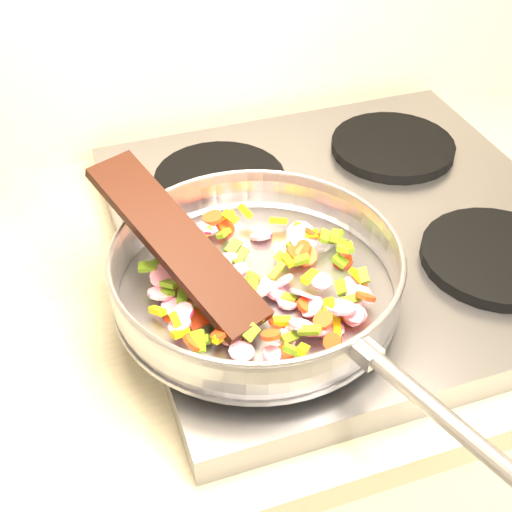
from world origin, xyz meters
name	(u,v)px	position (x,y,z in m)	size (l,w,h in m)	color
cooktop	(347,232)	(-0.70, 1.67, 0.92)	(0.60, 0.60, 0.04)	#939399
grate_fl	(290,308)	(-0.84, 1.52, 0.95)	(0.19, 0.19, 0.02)	black
grate_fr	(496,257)	(-0.56, 1.52, 0.95)	(0.19, 0.19, 0.02)	black
grate_bl	(220,180)	(-0.84, 1.81, 0.95)	(0.19, 0.19, 0.02)	black
grate_br	(393,146)	(-0.56, 1.81, 0.95)	(0.19, 0.19, 0.02)	black
saute_pan	(257,272)	(-0.87, 1.55, 0.99)	(0.38, 0.53, 0.06)	#9E9EA5
vegetable_heap	(258,285)	(-0.87, 1.55, 0.97)	(0.26, 0.28, 0.05)	#619017
wooden_spatula	(176,241)	(-0.95, 1.60, 1.02)	(0.27, 0.06, 0.01)	black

